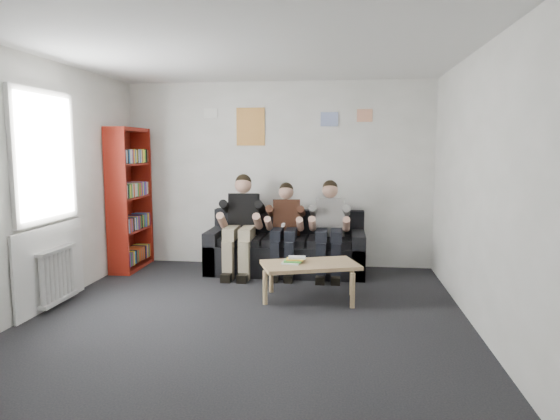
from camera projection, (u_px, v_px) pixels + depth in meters
name	position (u px, v px, depth m)	size (l,w,h in m)	color
room_shell	(245.00, 188.00, 4.90)	(5.00, 5.00, 5.00)	black
sofa	(286.00, 250.00, 7.06)	(2.18, 0.89, 0.84)	black
bookshelf	(130.00, 199.00, 7.15)	(0.30, 0.91, 2.03)	maroon
coffee_table	(310.00, 267.00, 5.72)	(1.08, 0.59, 0.43)	tan
game_cases	(294.00, 260.00, 5.73)	(0.26, 0.24, 0.06)	silver
person_left	(241.00, 225.00, 6.89)	(0.43, 0.92, 1.38)	black
person_middle	(285.00, 229.00, 6.82)	(0.38, 0.80, 1.27)	#4E2A1A
person_right	(329.00, 229.00, 6.75)	(0.39, 0.84, 1.30)	silver
radiator	(57.00, 275.00, 5.48)	(0.10, 0.64, 0.60)	silver
window	(47.00, 214.00, 5.41)	(0.05, 1.30, 2.36)	white
poster_large	(251.00, 127.00, 7.31)	(0.42, 0.01, 0.55)	#DBD64D
poster_blue	(329.00, 119.00, 7.15)	(0.25, 0.01, 0.20)	blue
poster_pink	(365.00, 115.00, 7.09)	(0.22, 0.01, 0.18)	#D9439B
poster_sign	(211.00, 113.00, 7.36)	(0.20, 0.01, 0.14)	white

